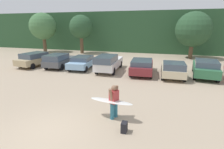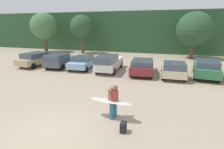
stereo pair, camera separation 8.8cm
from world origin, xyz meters
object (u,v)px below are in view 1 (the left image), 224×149
Objects in this scene: parked_car_white at (109,62)px; parked_car_forest_green at (206,68)px; parked_car_sky_blue at (82,62)px; parked_car_dark_gray at (59,60)px; surfboard_white at (111,101)px; person_adult at (114,100)px; parked_car_maroon at (142,66)px; parked_car_champagne at (173,69)px; backpack_dropped at (124,127)px; parked_car_tan at (36,59)px.

parked_car_white is 1.03× the size of parked_car_forest_green.
parked_car_sky_blue is 0.83× the size of parked_car_white.
parked_car_sky_blue is (2.66, 0.14, -0.09)m from parked_car_dark_gray.
person_adult is at bearing -135.11° from surfboard_white.
parked_car_forest_green is at bearing -91.34° from parked_car_dark_gray.
parked_car_maroon is 2.77m from parked_car_champagne.
parked_car_tan is at bearing 141.16° from backpack_dropped.
parked_car_maroon is 8.81m from surfboard_white.
parked_car_tan is at bearing -16.61° from person_adult.
parked_car_dark_gray is at bearing 85.67° from parked_car_maroon.
surfboard_white is (-0.12, -0.09, -0.04)m from person_adult.
surfboard_white is (8.50, -8.94, 0.11)m from parked_car_dark_gray.
parked_car_maroon is (6.23, -0.29, 0.05)m from parked_car_sky_blue.
surfboard_white is (11.42, -8.95, 0.12)m from parked_car_tan.
surfboard_white is at bearing -163.57° from parked_car_white.
parked_car_forest_green reaches higher than parked_car_champagne.
backpack_dropped is at bearing 146.68° from person_adult.
parked_car_white is (2.95, -0.27, 0.18)m from parked_car_sky_blue.
parked_car_tan reaches higher than parked_car_champagne.
parked_car_champagne is 2.90m from parked_car_forest_green.
parked_car_forest_green reaches higher than surfboard_white.
parked_car_champagne is at bearing -95.54° from parked_car_dark_gray.
backpack_dropped is at bearing 160.60° from parked_car_forest_green.
parked_car_maroon is 8.71m from person_adult.
parked_car_forest_green is 10.79× the size of backpack_dropped.
surfboard_white is at bearing 154.45° from parked_car_forest_green.
parked_car_maroon is 1.08× the size of parked_car_champagne.
parked_car_white is at bearing 84.80° from parked_car_champagne.
person_adult reaches higher than parked_car_forest_green.
parked_car_forest_green is at bearing -115.74° from surfboard_white.
person_adult is (-3.01, -8.32, 0.20)m from parked_car_champagne.
parked_car_forest_green is at bearing 63.98° from backpack_dropped.
parked_car_champagne is (14.55, -0.54, -0.04)m from parked_car_tan.
parked_car_dark_gray is 11.64m from parked_car_champagne.
person_adult reaches higher than parked_car_white.
parked_car_tan is 10.96× the size of backpack_dropped.
parked_car_champagne is (2.74, -0.39, -0.00)m from parked_car_maroon.
parked_car_forest_green is 11.45m from backpack_dropped.
surfboard_white is (-0.39, -8.80, 0.16)m from parked_car_maroon.
parked_car_forest_green is (11.71, 0.25, 0.11)m from parked_car_sky_blue.
surfboard_white is at bearing -151.11° from parked_car_sky_blue.
parked_car_sky_blue is 2.47× the size of person_adult.
parked_car_champagne reaches higher than backpack_dropped.
parked_car_champagne reaches higher than surfboard_white.
parked_car_dark_gray is at bearing 98.19° from parked_car_forest_green.
parked_car_champagne is (8.97, -0.67, 0.05)m from parked_car_sky_blue.
backpack_dropped is (0.47, -9.73, -0.53)m from parked_car_maroon.
person_adult reaches higher than surfboard_white.
parked_car_maroon is at bearing -96.48° from parked_car_sky_blue.
parked_car_maroon is (11.81, -0.15, -0.04)m from parked_car_tan.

